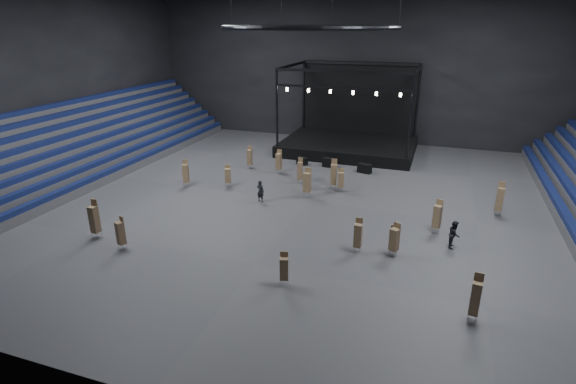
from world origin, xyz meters
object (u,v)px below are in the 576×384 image
(chair_stack_3, at_px, (394,240))
(chair_stack_9, at_px, (334,174))
(chair_stack_13, at_px, (300,170))
(chair_stack_1, at_px, (476,297))
(chair_stack_12, at_px, (94,219))
(stage, at_px, (350,137))
(chair_stack_2, at_px, (358,235))
(chair_stack_15, at_px, (394,239))
(flight_case_left, at_px, (302,161))
(chair_stack_10, at_px, (307,182))
(chair_stack_0, at_px, (250,157))
(flight_case_mid, at_px, (330,163))
(chair_stack_14, at_px, (284,268))
(chair_stack_4, at_px, (121,232))
(chair_stack_11, at_px, (279,161))
(chair_stack_16, at_px, (341,179))
(man_center, at_px, (260,191))
(chair_stack_7, at_px, (437,216))
(flight_case_right, at_px, (365,168))
(chair_stack_5, at_px, (186,173))
(crew_member, at_px, (454,234))
(chair_stack_8, at_px, (500,198))

(chair_stack_3, bearing_deg, chair_stack_9, 106.76)
(chair_stack_13, bearing_deg, chair_stack_1, -52.67)
(chair_stack_12, bearing_deg, stage, 70.19)
(chair_stack_2, relative_size, chair_stack_15, 1.04)
(flight_case_left, relative_size, chair_stack_10, 0.45)
(chair_stack_1, bearing_deg, chair_stack_0, 143.97)
(flight_case_mid, distance_m, chair_stack_14, 21.59)
(chair_stack_4, height_order, chair_stack_9, chair_stack_9)
(chair_stack_10, distance_m, chair_stack_11, 6.59)
(chair_stack_3, bearing_deg, chair_stack_1, -65.36)
(stage, distance_m, chair_stack_4, 29.00)
(stage, distance_m, chair_stack_16, 13.35)
(chair_stack_11, height_order, man_center, chair_stack_11)
(chair_stack_13, bearing_deg, flight_case_mid, 73.08)
(chair_stack_7, bearing_deg, stage, 134.62)
(chair_stack_13, bearing_deg, chair_stack_2, -60.03)
(chair_stack_2, bearing_deg, flight_case_left, 118.05)
(man_center, bearing_deg, flight_case_right, -111.36)
(chair_stack_13, distance_m, man_center, 5.42)
(chair_stack_15, bearing_deg, chair_stack_0, 163.80)
(chair_stack_7, distance_m, chair_stack_12, 22.60)
(chair_stack_2, bearing_deg, chair_stack_15, 6.04)
(flight_case_right, bearing_deg, chair_stack_15, -73.92)
(chair_stack_11, distance_m, chair_stack_13, 3.41)
(flight_case_left, bearing_deg, chair_stack_3, -55.98)
(chair_stack_0, bearing_deg, chair_stack_10, -42.47)
(chair_stack_11, bearing_deg, chair_stack_7, -27.87)
(chair_stack_10, bearing_deg, chair_stack_0, 145.95)
(chair_stack_13, bearing_deg, chair_stack_5, -159.08)
(flight_case_right, height_order, chair_stack_11, chair_stack_11)
(flight_case_mid, distance_m, flight_case_right, 3.63)
(chair_stack_4, xyz_separation_m, chair_stack_13, (6.79, 15.38, 0.03))
(chair_stack_0, bearing_deg, chair_stack_15, -46.95)
(chair_stack_7, bearing_deg, chair_stack_5, -169.70)
(chair_stack_7, relative_size, chair_stack_12, 0.88)
(chair_stack_4, distance_m, crew_member, 20.82)
(flight_case_mid, bearing_deg, chair_stack_12, -118.15)
(chair_stack_1, bearing_deg, flight_case_left, 132.72)
(chair_stack_4, height_order, crew_member, chair_stack_4)
(chair_stack_0, xyz_separation_m, chair_stack_12, (-3.51, -17.16, 0.22))
(chair_stack_0, xyz_separation_m, chair_stack_14, (10.07, -18.49, -0.11))
(chair_stack_2, xyz_separation_m, chair_stack_4, (-13.99, -4.42, -0.02))
(stage, relative_size, man_center, 7.97)
(flight_case_right, xyz_separation_m, crew_member, (7.91, -13.14, 0.47))
(chair_stack_7, height_order, chair_stack_9, chair_stack_9)
(flight_case_mid, relative_size, chair_stack_2, 0.59)
(chair_stack_2, bearing_deg, chair_stack_4, -162.35)
(chair_stack_3, bearing_deg, chair_stack_8, 37.96)
(chair_stack_2, bearing_deg, man_center, 146.82)
(chair_stack_11, height_order, chair_stack_14, chair_stack_11)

